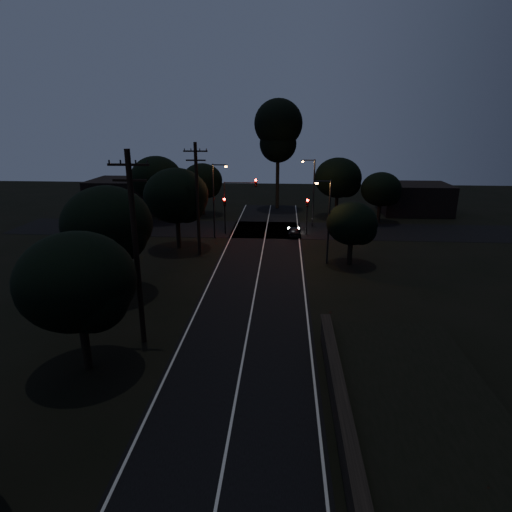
{
  "coord_description": "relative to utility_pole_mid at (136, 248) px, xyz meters",
  "views": [
    {
      "loc": [
        2.09,
        -6.92,
        12.44
      ],
      "look_at": [
        0.0,
        24.0,
        2.5
      ],
      "focal_mm": 30.0,
      "sensor_mm": 36.0,
      "label": 1
    }
  ],
  "objects": [
    {
      "name": "road_surface",
      "position": [
        6.0,
        16.12,
        -5.73
      ],
      "size": [
        60.0,
        70.0,
        0.03
      ],
      "color": "black",
      "rests_on": "ground"
    },
    {
      "name": "utility_pole_mid",
      "position": [
        0.0,
        0.0,
        0.0
      ],
      "size": [
        2.2,
        0.3,
        11.0
      ],
      "color": "black",
      "rests_on": "ground"
    },
    {
      "name": "utility_pole_far",
      "position": [
        0.0,
        17.0,
        -0.25
      ],
      "size": [
        2.2,
        0.3,
        10.5
      ],
      "color": "black",
      "rests_on": "ground"
    },
    {
      "name": "tree_left_b",
      "position": [
        -1.8,
        -3.12,
        -0.99
      ],
      "size": [
        5.76,
        5.76,
        7.33
      ],
      "color": "black",
      "rests_on": "ground"
    },
    {
      "name": "tree_left_c",
      "position": [
        -4.27,
        6.87,
        -0.54
      ],
      "size": [
        6.36,
        6.36,
        8.04
      ],
      "color": "black",
      "rests_on": "ground"
    },
    {
      "name": "tree_left_d",
      "position": [
        -2.28,
        18.87,
        -0.55
      ],
      "size": [
        6.31,
        6.31,
        8.0
      ],
      "color": "black",
      "rests_on": "ground"
    },
    {
      "name": "tree_far_nw",
      "position": [
        -2.81,
        34.89,
        -1.28
      ],
      "size": [
        5.43,
        5.43,
        6.88
      ],
      "color": "black",
      "rests_on": "ground"
    },
    {
      "name": "tree_far_w",
      "position": [
        -7.77,
        30.87,
        -0.46
      ],
      "size": [
        6.38,
        6.38,
        8.13
      ],
      "color": "black",
      "rests_on": "ground"
    },
    {
      "name": "tree_far_ne",
      "position": [
        15.22,
        34.88,
        -0.74
      ],
      "size": [
        6.11,
        6.11,
        7.73
      ],
      "color": "black",
      "rests_on": "ground"
    },
    {
      "name": "tree_far_e",
      "position": [
        20.17,
        31.9,
        -1.69
      ],
      "size": [
        4.92,
        4.92,
        6.25
      ],
      "color": "black",
      "rests_on": "ground"
    },
    {
      "name": "tree_right_a",
      "position": [
        14.16,
        14.91,
        -2.08
      ],
      "size": [
        4.44,
        4.44,
        5.64
      ],
      "color": "black",
      "rests_on": "ground"
    },
    {
      "name": "tall_pine",
      "position": [
        7.0,
        40.0,
        5.23
      ],
      "size": [
        6.7,
        6.7,
        15.22
      ],
      "color": "black",
      "rests_on": "ground"
    },
    {
      "name": "building_left",
      "position": [
        -14.0,
        37.0,
        -3.54
      ],
      "size": [
        10.0,
        8.0,
        4.4
      ],
      "primitive_type": "cube",
      "color": "black",
      "rests_on": "ground"
    },
    {
      "name": "building_right",
      "position": [
        26.0,
        38.0,
        -3.74
      ],
      "size": [
        9.0,
        7.0,
        4.0
      ],
      "primitive_type": "cube",
      "color": "black",
      "rests_on": "ground"
    },
    {
      "name": "signal_left",
      "position": [
        1.4,
        24.99,
        -2.9
      ],
      "size": [
        0.28,
        0.35,
        4.1
      ],
      "color": "black",
      "rests_on": "ground"
    },
    {
      "name": "signal_right",
      "position": [
        10.6,
        24.99,
        -2.9
      ],
      "size": [
        0.28,
        0.35,
        4.1
      ],
      "color": "black",
      "rests_on": "ground"
    },
    {
      "name": "signal_mast",
      "position": [
        3.09,
        24.99,
        -1.4
      ],
      "size": [
        3.7,
        0.35,
        6.25
      ],
      "color": "black",
      "rests_on": "ground"
    },
    {
      "name": "streetlight_a",
      "position": [
        0.69,
        23.0,
        -1.1
      ],
      "size": [
        1.66,
        0.26,
        8.0
      ],
      "color": "black",
      "rests_on": "ground"
    },
    {
      "name": "streetlight_b",
      "position": [
        11.31,
        29.0,
        -1.1
      ],
      "size": [
        1.66,
        0.26,
        8.0
      ],
      "color": "black",
      "rests_on": "ground"
    },
    {
      "name": "streetlight_c",
      "position": [
        11.83,
        15.0,
        -1.39
      ],
      "size": [
        1.46,
        0.26,
        7.5
      ],
      "color": "black",
      "rests_on": "ground"
    },
    {
      "name": "car",
      "position": [
        9.2,
        24.41,
        -5.22
      ],
      "size": [
        1.26,
        3.07,
        1.04
      ],
      "primitive_type": "imported",
      "rotation": [
        0.0,
        0.0,
        3.15
      ],
      "color": "black",
      "rests_on": "ground"
    }
  ]
}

